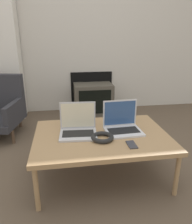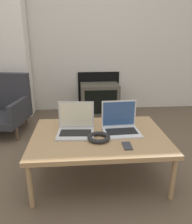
{
  "view_description": "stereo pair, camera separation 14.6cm",
  "coord_description": "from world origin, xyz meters",
  "px_view_note": "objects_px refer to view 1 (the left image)",
  "views": [
    {
      "loc": [
        -0.3,
        -1.44,
        1.18
      ],
      "look_at": [
        0.0,
        0.5,
        0.48
      ],
      "focal_mm": 35.0,
      "sensor_mm": 36.0,
      "label": 1
    },
    {
      "loc": [
        -0.16,
        -1.46,
        1.18
      ],
      "look_at": [
        0.0,
        0.5,
        0.48
      ],
      "focal_mm": 35.0,
      "sensor_mm": 36.0,
      "label": 2
    }
  ],
  "objects_px": {
    "laptop_right": "(122,124)",
    "phone": "(132,145)",
    "headphones": "(102,137)",
    "tv": "(93,99)",
    "laptop_left": "(78,127)"
  },
  "relations": [
    {
      "from": "headphones",
      "to": "phone",
      "type": "relative_size",
      "value": 1.5
    },
    {
      "from": "laptop_left",
      "to": "phone",
      "type": "height_order",
      "value": "laptop_left"
    },
    {
      "from": "phone",
      "to": "tv",
      "type": "xyz_separation_m",
      "value": [
        -0.03,
        1.85,
        -0.16
      ]
    },
    {
      "from": "laptop_left",
      "to": "tv",
      "type": "xyz_separation_m",
      "value": [
        0.36,
        1.57,
        -0.21
      ]
    },
    {
      "from": "laptop_right",
      "to": "headphones",
      "type": "height_order",
      "value": "laptop_right"
    },
    {
      "from": "laptop_left",
      "to": "phone",
      "type": "relative_size",
      "value": 2.64
    },
    {
      "from": "laptop_left",
      "to": "laptop_right",
      "type": "distance_m",
      "value": 0.38
    },
    {
      "from": "laptop_right",
      "to": "laptop_left",
      "type": "bearing_deg",
      "value": 177.19
    },
    {
      "from": "laptop_right",
      "to": "headphones",
      "type": "xyz_separation_m",
      "value": [
        -0.2,
        -0.15,
        -0.04
      ]
    },
    {
      "from": "laptop_right",
      "to": "phone",
      "type": "distance_m",
      "value": 0.28
    },
    {
      "from": "headphones",
      "to": "phone",
      "type": "bearing_deg",
      "value": -32.63
    },
    {
      "from": "phone",
      "to": "laptop_right",
      "type": "bearing_deg",
      "value": 90.09
    },
    {
      "from": "headphones",
      "to": "tv",
      "type": "bearing_deg",
      "value": 84.22
    },
    {
      "from": "laptop_right",
      "to": "phone",
      "type": "xyz_separation_m",
      "value": [
        0.0,
        -0.28,
        -0.05
      ]
    },
    {
      "from": "headphones",
      "to": "phone",
      "type": "distance_m",
      "value": 0.24
    }
  ]
}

